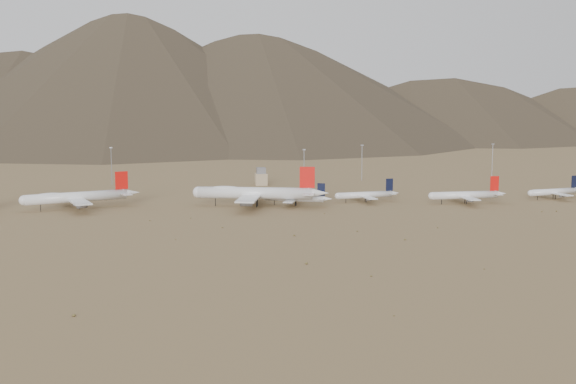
{
  "coord_description": "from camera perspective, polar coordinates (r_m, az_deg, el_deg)",
  "views": [
    {
      "loc": [
        -24.47,
        -362.21,
        61.6
      ],
      "look_at": [
        34.86,
        30.0,
        7.4
      ],
      "focal_mm": 45.0,
      "sensor_mm": 36.0,
      "label": 1
    }
  ],
  "objects": [
    {
      "name": "ground",
      "position": [
        368.23,
        -4.67,
        -1.88
      ],
      "size": [
        3000.0,
        3000.0,
        0.0
      ],
      "primitive_type": "plane",
      "color": "#95794D",
      "rests_on": "ground"
    },
    {
      "name": "mountain_ridge",
      "position": [
        1265.54,
        -7.63,
        11.72
      ],
      "size": [
        4400.0,
        1000.0,
        300.0
      ],
      "color": "brown",
      "rests_on": "ground"
    },
    {
      "name": "widebody_centre",
      "position": [
        403.64,
        -16.33,
        -0.37
      ],
      "size": [
        61.71,
        49.16,
        19.08
      ],
      "rotation": [
        0.0,
        0.0,
        0.33
      ],
      "color": "white",
      "rests_on": "ground"
    },
    {
      "name": "widebody_east",
      "position": [
        395.11,
        -2.6,
        -0.07
      ],
      "size": [
        73.75,
        58.14,
        22.35
      ],
      "rotation": [
        0.0,
        0.0,
        -0.25
      ],
      "color": "white",
      "rests_on": "ground"
    },
    {
      "name": "narrowbody_a",
      "position": [
        398.76,
        0.65,
        -0.49
      ],
      "size": [
        37.25,
        27.96,
        12.98
      ],
      "rotation": [
        0.0,
        0.0,
        -0.38
      ],
      "color": "white",
      "rests_on": "ground"
    },
    {
      "name": "narrowbody_b",
      "position": [
        414.57,
        6.22,
        -0.22
      ],
      "size": [
        39.59,
        28.75,
        13.11
      ],
      "rotation": [
        0.0,
        0.0,
        0.14
      ],
      "color": "white",
      "rests_on": "ground"
    },
    {
      "name": "narrowbody_c",
      "position": [
        418.18,
        13.92,
        -0.23
      ],
      "size": [
        46.55,
        33.27,
        15.36
      ],
      "rotation": [
        0.0,
        0.0,
        0.02
      ],
      "color": "white",
      "rests_on": "ground"
    },
    {
      "name": "narrowbody_d",
      "position": [
        453.34,
        20.34,
        0.03
      ],
      "size": [
        39.49,
        29.03,
        13.23
      ],
      "rotation": [
        0.0,
        0.0,
        0.23
      ],
      "color": "white",
      "rests_on": "ground"
    },
    {
      "name": "control_tower",
      "position": [
        488.53,
        -2.14,
        1.16
      ],
      "size": [
        8.0,
        8.0,
        12.0
      ],
      "color": "tan",
      "rests_on": "ground"
    },
    {
      "name": "mast_west",
      "position": [
        504.96,
        -13.78,
        2.17
      ],
      "size": [
        2.0,
        0.6,
        25.7
      ],
      "color": "gray",
      "rests_on": "ground"
    },
    {
      "name": "mast_centre",
      "position": [
        473.01,
        1.28,
        2.03
      ],
      "size": [
        2.0,
        0.6,
        25.7
      ],
      "color": "gray",
      "rests_on": "ground"
    },
    {
      "name": "mast_east",
      "position": [
        515.44,
        5.86,
        2.46
      ],
      "size": [
        2.0,
        0.6,
        25.7
      ],
      "color": "gray",
      "rests_on": "ground"
    },
    {
      "name": "mast_far_east",
      "position": [
        546.31,
        15.85,
        2.51
      ],
      "size": [
        2.0,
        0.6,
        25.7
      ],
      "color": "gray",
      "rests_on": "ground"
    },
    {
      "name": "desert_scrub",
      "position": [
        294.72,
        -3.74,
        -4.24
      ],
      "size": [
        415.82,
        175.5,
        0.82
      ],
      "color": "brown",
      "rests_on": "ground"
    }
  ]
}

